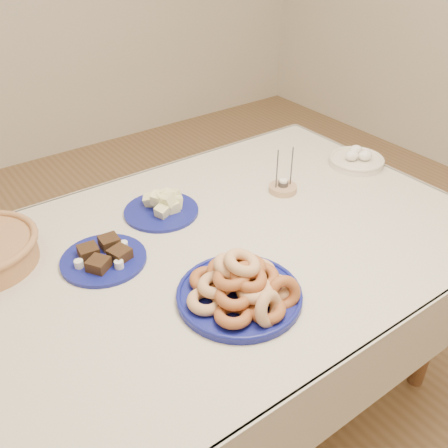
{
  "coord_description": "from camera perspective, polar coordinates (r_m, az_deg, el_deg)",
  "views": [
    {
      "loc": [
        -0.7,
        -1.02,
        1.65
      ],
      "look_at": [
        0.0,
        -0.05,
        0.85
      ],
      "focal_mm": 40.0,
      "sensor_mm": 36.0,
      "label": 1
    }
  ],
  "objects": [
    {
      "name": "melon_plate",
      "position": [
        1.67,
        -7.0,
        2.12
      ],
      "size": [
        0.27,
        0.27,
        0.09
      ],
      "rotation": [
        0.0,
        0.0,
        0.09
      ],
      "color": "navy",
      "rests_on": "dining_table"
    },
    {
      "name": "egg_bowl",
      "position": [
        2.04,
        14.89,
        7.12
      ],
      "size": [
        0.28,
        0.28,
        0.07
      ],
      "rotation": [
        0.0,
        0.0,
        -0.4
      ],
      "color": "beige",
      "rests_on": "dining_table"
    },
    {
      "name": "brownie_plate",
      "position": [
        1.49,
        -13.56,
        -3.71
      ],
      "size": [
        0.31,
        0.31,
        0.04
      ],
      "rotation": [
        0.0,
        0.0,
        0.26
      ],
      "color": "navy",
      "rests_on": "dining_table"
    },
    {
      "name": "donut_platter",
      "position": [
        1.31,
        2.03,
        -7.26
      ],
      "size": [
        0.39,
        0.39,
        0.15
      ],
      "rotation": [
        0.0,
        0.0,
        0.16
      ],
      "color": "navy",
      "rests_on": "dining_table"
    },
    {
      "name": "dining_table",
      "position": [
        1.59,
        -1.06,
        -5.36
      ],
      "size": [
        1.71,
        1.11,
        0.75
      ],
      "color": "brown",
      "rests_on": "ground"
    },
    {
      "name": "ground",
      "position": [
        2.06,
        -0.87,
        -19.41
      ],
      "size": [
        5.0,
        5.0,
        0.0
      ],
      "primitive_type": "plane",
      "color": "brown",
      "rests_on": "ground"
    },
    {
      "name": "candle_holder",
      "position": [
        1.8,
        6.75,
        4.17
      ],
      "size": [
        0.12,
        0.12,
        0.17
      ],
      "rotation": [
        0.0,
        0.0,
        -0.22
      ],
      "color": "tan",
      "rests_on": "dining_table"
    }
  ]
}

